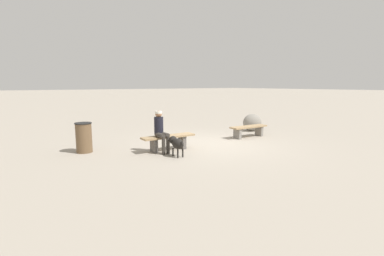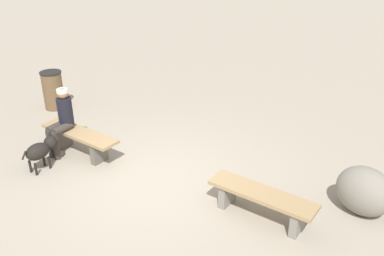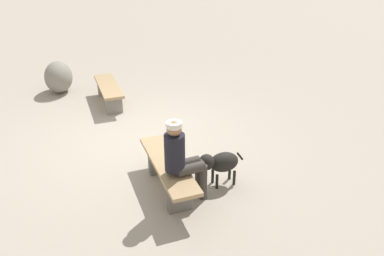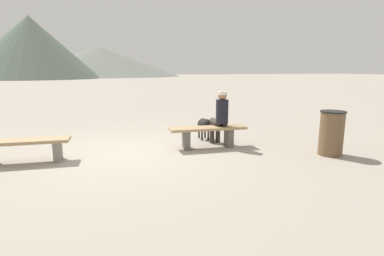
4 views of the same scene
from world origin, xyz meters
TOP-DOWN VIEW (x-y plane):
  - ground at (0.00, 0.00)m, footprint 210.00×210.00m
  - bench_left at (-1.99, -0.13)m, footprint 1.66×0.53m
  - bench_right at (1.73, -0.12)m, footprint 1.77×0.53m
  - seated_person at (2.06, -0.04)m, footprint 0.31×0.59m
  - dog at (1.92, 0.63)m, footprint 0.32×0.73m
  - boulder at (-3.25, -1.07)m, footprint 1.01×0.86m

SIDE VIEW (x-z plane):
  - ground at x=0.00m, z-range -0.06..0.00m
  - bench_left at x=-1.99m, z-range 0.10..0.55m
  - bench_right at x=1.73m, z-range 0.10..0.58m
  - boulder at x=-3.25m, z-range 0.00..0.76m
  - dog at x=1.92m, z-range 0.11..0.67m
  - seated_person at x=2.06m, z-range 0.09..1.37m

